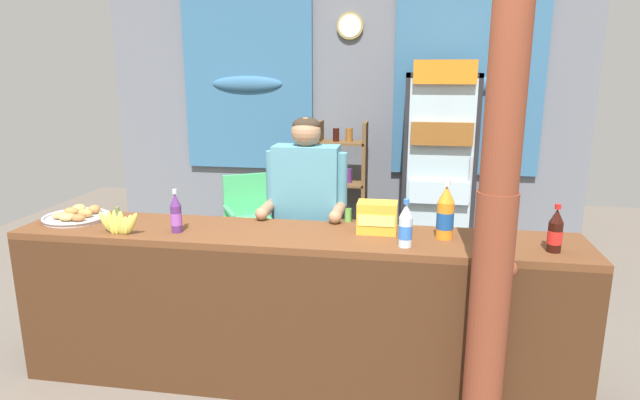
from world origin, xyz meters
The scene contains 15 objects.
ground_plane centered at (0.00, 1.26, 0.00)m, with size 8.18×8.18×0.00m, color #665B51.
back_wall_curtained centered at (0.02, 3.19, 1.43)m, with size 4.84×0.22×2.75m.
stall_counter centered at (0.07, 0.43, 0.58)m, with size 3.23×0.53×0.94m.
timber_post centered at (1.11, 0.19, 1.24)m, with size 0.21×0.19×2.59m.
drink_fridge centered at (0.97, 2.71, 1.04)m, with size 0.65×0.65×1.91m.
bottle_shelf_rack centered at (0.06, 2.82, 0.70)m, with size 0.48×0.28×1.35m.
plastic_lawn_chair centered at (-0.78, 2.43, 0.49)m, with size 0.60×0.60×0.86m.
shopkeeper centered at (0.05, 1.04, 0.97)m, with size 0.54×0.42×1.55m.
soda_bottle_orange_soda centered at (0.91, 0.59, 1.08)m, with size 0.09×0.09×0.33m.
soda_bottle_cola centered at (1.45, 0.45, 1.04)m, with size 0.07×0.07×0.25m.
soda_bottle_water centered at (0.70, 0.41, 1.05)m, with size 0.07×0.07×0.26m.
soda_bottle_grape_soda centered at (-0.59, 0.45, 1.04)m, with size 0.06×0.06×0.25m.
snack_box_choco_powder centered at (0.54, 0.63, 1.03)m, with size 0.22×0.15×0.18m.
pastry_tray centered at (-1.31, 0.59, 0.96)m, with size 0.39×0.39×0.07m.
banana_bunch centered at (-0.90, 0.37, 1.00)m, with size 0.28×0.07×0.16m.
Camera 1 is at (0.70, -2.33, 1.85)m, focal length 30.29 mm.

